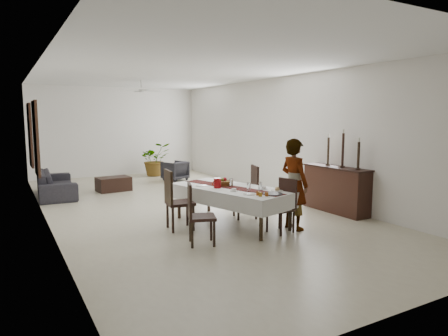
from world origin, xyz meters
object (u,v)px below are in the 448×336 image
at_px(dining_table_top, 231,189).
at_px(sofa, 56,183).
at_px(sideboard_body, 336,190).
at_px(woman, 294,184).
at_px(red_pitcher, 217,183).

bearing_deg(dining_table_top, sofa, 102.87).
bearing_deg(sofa, sideboard_body, -130.58).
bearing_deg(woman, sofa, 25.52).
xyz_separation_m(dining_table_top, sideboard_body, (2.58, -0.24, -0.21)).
bearing_deg(dining_table_top, sideboard_body, -21.44).
distance_m(red_pitcher, woman, 1.48).
bearing_deg(sofa, red_pitcher, -149.82).
relative_size(dining_table_top, sideboard_body, 1.42).
bearing_deg(dining_table_top, red_pitcher, 149.04).
height_order(dining_table_top, sideboard_body, sideboard_body).
relative_size(dining_table_top, woman, 1.36).
height_order(red_pitcher, sofa, red_pitcher).
relative_size(woman, sideboard_body, 1.05).
bearing_deg(sofa, dining_table_top, -147.62).
distance_m(sideboard_body, sofa, 7.31).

